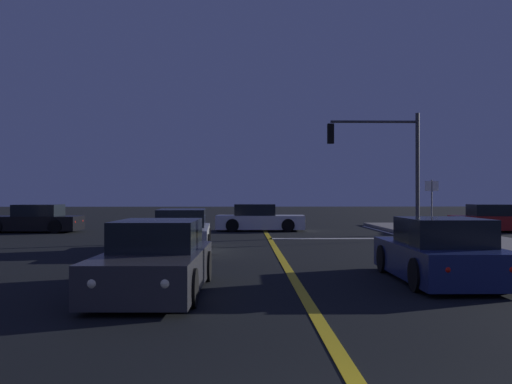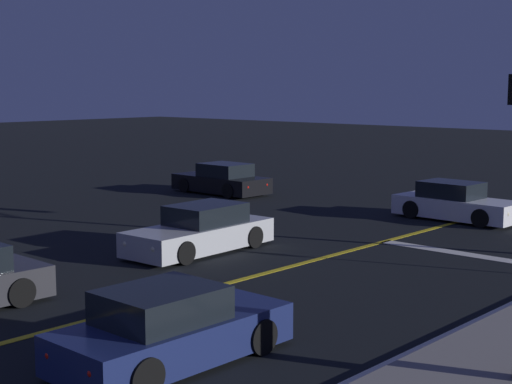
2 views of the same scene
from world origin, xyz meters
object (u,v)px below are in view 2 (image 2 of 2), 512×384
object	(u,v)px
car_lead_oncoming_navy	(170,330)
car_parked_curb_black	(222,180)
car_following_oncoming_white	(456,203)
car_distant_tail_silver	(201,231)

from	to	relation	value
car_lead_oncoming_navy	car_parked_curb_black	size ratio (longest dim) A/B	0.94
car_lead_oncoming_navy	car_following_oncoming_white	xyz separation A→B (m)	(-3.33, 16.33, -0.00)
car_parked_curb_black	car_distant_tail_silver	bearing A→B (deg)	-137.03
car_following_oncoming_white	car_parked_curb_black	xyz separation A→B (m)	(-10.90, -0.70, 0.00)
car_distant_tail_silver	car_lead_oncoming_navy	size ratio (longest dim) A/B	1.09
car_distant_tail_silver	car_lead_oncoming_navy	xyz separation A→B (m)	(6.15, -6.61, -0.00)
car_distant_tail_silver	car_lead_oncoming_navy	distance (m)	9.03
car_distant_tail_silver	car_lead_oncoming_navy	bearing A→B (deg)	130.49
car_distant_tail_silver	car_following_oncoming_white	size ratio (longest dim) A/B	1.05
car_following_oncoming_white	car_lead_oncoming_navy	bearing A→B (deg)	13.74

